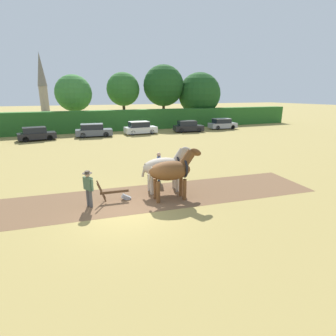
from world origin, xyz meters
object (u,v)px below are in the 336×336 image
at_px(draft_horse_lead_right, 165,166).
at_px(parked_car_center_left, 36,134).
at_px(tree_center_right, 199,94).
at_px(farmer_at_plow, 88,186).
at_px(church_spire, 42,82).
at_px(tree_center_left, 123,89).
at_px(tree_center, 164,86).
at_px(plow, 117,194).
at_px(parked_car_right, 188,127).
at_px(farmer_beside_team, 159,164).
at_px(draft_horse_lead_left, 172,170).
at_px(parked_car_center_right, 140,128).
at_px(tree_left, 74,93).
at_px(parked_car_far_right, 222,124).
at_px(parked_car_center, 93,131).

height_order(draft_horse_lead_right, parked_car_center_left, draft_horse_lead_right).
height_order(tree_center_right, farmer_at_plow, tree_center_right).
bearing_deg(farmer_at_plow, church_spire, 64.67).
relative_size(tree_center_left, church_spire, 0.54).
bearing_deg(tree_center, plow, -115.42).
bearing_deg(parked_car_right, farmer_beside_team, -111.92).
bearing_deg(tree_center_left, parked_car_center_left, -140.77).
xyz_separation_m(tree_center, draft_horse_lead_right, (-11.31, -28.95, -4.89)).
xyz_separation_m(tree_center_left, draft_horse_lead_left, (-5.04, -31.15, -4.19)).
xyz_separation_m(tree_center_left, draft_horse_lead_right, (-4.93, -29.96, -4.30)).
bearing_deg(parked_car_center_right, farmer_at_plow, -113.59).
xyz_separation_m(tree_center_left, plow, (-7.54, -30.31, -5.32)).
bearing_deg(farmer_at_plow, parked_car_right, 24.62).
height_order(plow, parked_car_center_right, parked_car_center_right).
distance_m(tree_center, draft_horse_lead_left, 32.58).
relative_size(draft_horse_lead_right, parked_car_right, 0.67).
xyz_separation_m(tree_center, farmer_at_plow, (-15.23, -29.54, -5.24)).
relative_size(tree_center, church_spire, 0.62).
relative_size(tree_left, farmer_beside_team, 4.48).
bearing_deg(draft_horse_lead_right, farmer_beside_team, 86.43).
bearing_deg(tree_center, parked_car_center_left, -154.27).
distance_m(tree_center_right, parked_car_center_right, 15.17).
bearing_deg(draft_horse_lead_left, parked_car_center_left, 114.39).
height_order(tree_left, church_spire, church_spire).
relative_size(draft_horse_lead_right, farmer_at_plow, 1.66).
bearing_deg(church_spire, parked_car_right, -67.99).
distance_m(tree_center_left, parked_car_right, 12.99).
distance_m(tree_center_right, church_spire, 46.69).
relative_size(draft_horse_lead_right, parked_car_center_left, 0.69).
bearing_deg(parked_car_center_right, draft_horse_lead_right, -104.15).
xyz_separation_m(church_spire, farmer_at_plow, (3.96, -67.52, -7.05)).
relative_size(church_spire, parked_car_far_right, 3.76).
bearing_deg(parked_car_far_right, church_spire, 123.48).
bearing_deg(parked_car_far_right, tree_center_right, 94.95).
relative_size(draft_horse_lead_left, draft_horse_lead_right, 0.98).
bearing_deg(plow, parked_car_right, 61.05).
bearing_deg(church_spire, tree_left, -81.95).
relative_size(tree_left, parked_car_right, 1.83).
bearing_deg(church_spire, plow, -85.52).
height_order(church_spire, parked_car_center_right, church_spire).
distance_m(tree_center, parked_car_center, 16.18).
height_order(church_spire, draft_horse_lead_left, church_spire).
xyz_separation_m(tree_left, tree_center_right, (19.69, -1.24, -0.12)).
bearing_deg(tree_center_right, parked_car_far_right, -90.19).
bearing_deg(tree_left, plow, -90.21).
distance_m(tree_center_right, parked_car_center, 20.24).
relative_size(parked_car_center_right, parked_car_far_right, 0.99).
height_order(farmer_at_plow, parked_car_center, farmer_at_plow).
bearing_deg(farmer_beside_team, parked_car_center_right, 100.35).
bearing_deg(farmer_beside_team, church_spire, 120.73).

